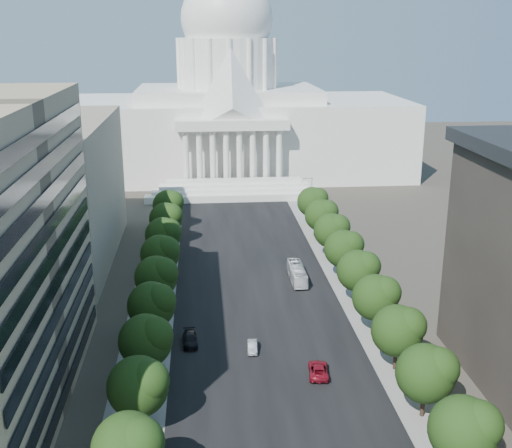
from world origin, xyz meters
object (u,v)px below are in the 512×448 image
object	(u,v)px
car_red	(318,370)
city_bus	(297,273)
car_silver	(252,347)
car_dark_b	(190,339)

from	to	relation	value
car_red	city_bus	bearing A→B (deg)	-86.50
car_silver	city_bus	world-z (taller)	city_bus
city_bus	car_red	bearing A→B (deg)	-93.60
car_red	car_dark_b	bearing A→B (deg)	-23.81
car_red	car_silver	bearing A→B (deg)	-35.02
car_red	car_dark_b	distance (m)	21.62
car_dark_b	car_red	bearing A→B (deg)	-34.10
city_bus	car_silver	bearing A→B (deg)	-111.62
car_dark_b	city_bus	world-z (taller)	city_bus
car_silver	car_dark_b	xyz separation A→B (m)	(-9.65, 3.07, 0.13)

